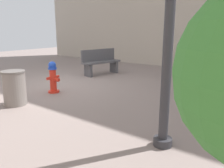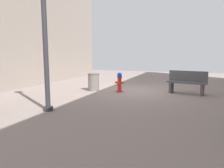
{
  "view_description": "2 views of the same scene",
  "coord_description": "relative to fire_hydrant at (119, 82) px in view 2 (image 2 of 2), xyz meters",
  "views": [
    {
      "loc": [
        4.58,
        5.5,
        1.71
      ],
      "look_at": [
        0.21,
        2.27,
        0.39
      ],
      "focal_mm": 36.71,
      "sensor_mm": 36.0,
      "label": 1
    },
    {
      "loc": [
        -2.14,
        8.96,
        1.58
      ],
      "look_at": [
        0.45,
        2.05,
        0.55
      ],
      "focal_mm": 32.45,
      "sensor_mm": 36.0,
      "label": 2
    }
  ],
  "objects": [
    {
      "name": "trash_bin",
      "position": [
        1.2,
        0.11,
        -0.03
      ],
      "size": [
        0.53,
        0.53,
        0.79
      ],
      "color": "slate",
      "rests_on": "ground_plane"
    },
    {
      "name": "fire_hydrant",
      "position": [
        0.0,
        0.0,
        0.0
      ],
      "size": [
        0.4,
        0.37,
        0.86
      ],
      "color": "red",
      "rests_on": "ground_plane"
    },
    {
      "name": "bench_near",
      "position": [
        -2.77,
        -0.6,
        0.06
      ],
      "size": [
        1.62,
        0.76,
        0.95
      ],
      "color": "#4C4C51",
      "rests_on": "ground_plane"
    },
    {
      "name": "ground_plane",
      "position": [
        -0.65,
        -0.61,
        -0.43
      ],
      "size": [
        23.4,
        23.4,
        0.0
      ],
      "primitive_type": "plane",
      "color": "gray"
    },
    {
      "name": "street_lamp",
      "position": [
        0.96,
        3.65,
        2.25
      ],
      "size": [
        0.36,
        0.36,
        4.36
      ],
      "color": "#2D2D33",
      "rests_on": "ground_plane"
    }
  ]
}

